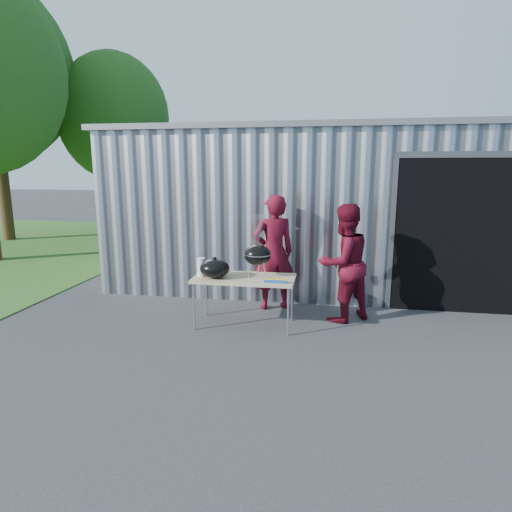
% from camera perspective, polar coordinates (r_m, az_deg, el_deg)
% --- Properties ---
extents(ground, '(80.00, 80.00, 0.00)m').
position_cam_1_polar(ground, '(6.11, -0.75, -10.87)').
color(ground, '#303033').
extents(building, '(8.20, 6.20, 3.10)m').
position_cam_1_polar(building, '(10.17, 9.09, 6.92)').
color(building, silver).
rests_on(building, ground).
extents(grass_patch, '(10.00, 12.00, 0.02)m').
position_cam_1_polar(grass_patch, '(15.47, -30.88, 1.25)').
color(grass_patch, '#2D591E').
rests_on(grass_patch, ground).
extents(tree_far, '(3.80, 3.80, 6.29)m').
position_cam_1_polar(tree_far, '(16.48, -18.39, 17.09)').
color(tree_far, '#442D19').
rests_on(tree_far, ground).
extents(folding_table, '(1.50, 0.75, 0.75)m').
position_cam_1_polar(folding_table, '(6.38, -1.57, -3.18)').
color(folding_table, tan).
rests_on(folding_table, ground).
extents(kettle_grill, '(0.41, 0.41, 0.93)m').
position_cam_1_polar(kettle_grill, '(6.30, 0.18, 0.98)').
color(kettle_grill, black).
rests_on(kettle_grill, folding_table).
extents(grill_lid, '(0.44, 0.44, 0.32)m').
position_cam_1_polar(grill_lid, '(6.33, -5.53, -1.63)').
color(grill_lid, black).
rests_on(grill_lid, folding_table).
extents(paper_towels, '(0.12, 0.12, 0.28)m').
position_cam_1_polar(paper_towels, '(6.44, -7.31, -1.48)').
color(paper_towels, white).
rests_on(paper_towels, folding_table).
extents(white_tub, '(0.20, 0.15, 0.10)m').
position_cam_1_polar(white_tub, '(6.67, -5.87, -1.78)').
color(white_tub, white).
rests_on(white_tub, folding_table).
extents(foil_box, '(0.32, 0.06, 0.06)m').
position_cam_1_polar(foil_box, '(6.04, 2.62, -3.32)').
color(foil_box, '#174C99').
rests_on(foil_box, folding_table).
extents(person_cook, '(0.83, 0.71, 1.92)m').
position_cam_1_polar(person_cook, '(7.14, 2.36, 0.46)').
color(person_cook, '#580B1A').
rests_on(person_cook, ground).
extents(person_bystander, '(1.12, 1.09, 1.82)m').
position_cam_1_polar(person_bystander, '(6.70, 11.62, -0.94)').
color(person_bystander, '#580B1A').
rests_on(person_bystander, ground).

